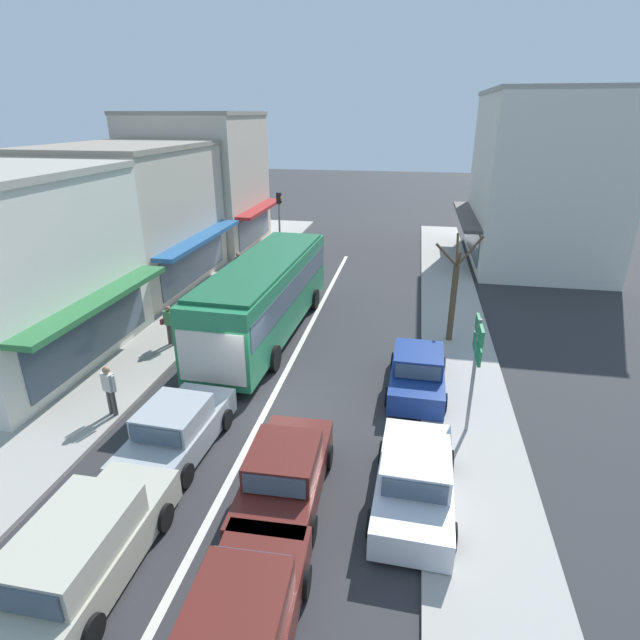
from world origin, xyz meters
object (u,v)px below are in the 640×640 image
(wagon_queue_gap_filler, at_px, (85,549))
(sedan_queue_far_back, at_px, (285,475))
(pedestrian_with_handbag_near, at_px, (169,323))
(pedestrian_browsing_midblock, at_px, (238,266))
(traffic_light_downstreet, at_px, (279,215))
(sedan_behind_bus_mid, at_px, (241,626))
(parked_sedan_kerb_second, at_px, (418,371))
(sedan_adjacent_lane_trail, at_px, (177,431))
(city_bus, at_px, (266,292))
(street_tree_right, at_px, (454,294))
(parked_sedan_kerb_front, at_px, (415,479))
(directional_road_sign, at_px, (477,350))
(pedestrian_far_walker, at_px, (109,388))

(wagon_queue_gap_filler, distance_m, sedan_queue_far_back, 4.41)
(pedestrian_with_handbag_near, bearing_deg, pedestrian_browsing_midblock, 89.79)
(traffic_light_downstreet, relative_size, pedestrian_browsing_midblock, 2.58)
(wagon_queue_gap_filler, height_order, sedan_behind_bus_mid, wagon_queue_gap_filler)
(sedan_queue_far_back, distance_m, parked_sedan_kerb_second, 6.57)
(sedan_adjacent_lane_trail, distance_m, pedestrian_browsing_midblock, 14.47)
(sedan_behind_bus_mid, xyz_separation_m, pedestrian_with_handbag_near, (-6.73, 11.11, 0.40))
(city_bus, bearing_deg, sedan_behind_bus_mid, -75.60)
(sedan_behind_bus_mid, bearing_deg, pedestrian_with_handbag_near, 121.22)
(sedan_behind_bus_mid, xyz_separation_m, street_tree_right, (4.13, 13.66, 1.41))
(wagon_queue_gap_filler, xyz_separation_m, parked_sedan_kerb_second, (6.37, 8.74, -0.08))
(sedan_adjacent_lane_trail, height_order, street_tree_right, street_tree_right)
(city_bus, distance_m, parked_sedan_kerb_front, 10.82)
(city_bus, distance_m, street_tree_right, 7.51)
(city_bus, bearing_deg, pedestrian_browsing_midblock, 118.84)
(city_bus, distance_m, pedestrian_with_handbag_near, 3.98)
(parked_sedan_kerb_second, bearing_deg, traffic_light_downstreet, 120.37)
(street_tree_right, distance_m, pedestrian_with_handbag_near, 11.21)
(directional_road_sign, relative_size, street_tree_right, 0.81)
(parked_sedan_kerb_second, xyz_separation_m, pedestrian_far_walker, (-9.07, -3.49, 0.40))
(pedestrian_far_walker, bearing_deg, wagon_queue_gap_filler, -62.81)
(sedan_queue_far_back, height_order, pedestrian_with_handbag_near, pedestrian_with_handbag_near)
(wagon_queue_gap_filler, xyz_separation_m, pedestrian_far_walker, (-2.70, 5.26, 0.32))
(pedestrian_browsing_midblock, bearing_deg, street_tree_right, -26.79)
(directional_road_sign, bearing_deg, wagon_queue_gap_filler, -140.55)
(sedan_adjacent_lane_trail, distance_m, pedestrian_with_handbag_near, 6.89)
(city_bus, height_order, directional_road_sign, directional_road_sign)
(street_tree_right, height_order, pedestrian_browsing_midblock, street_tree_right)
(sedan_adjacent_lane_trail, bearing_deg, pedestrian_browsing_midblock, 102.60)
(traffic_light_downstreet, height_order, street_tree_right, street_tree_right)
(sedan_adjacent_lane_trail, height_order, pedestrian_far_walker, pedestrian_far_walker)
(wagon_queue_gap_filler, relative_size, pedestrian_far_walker, 2.76)
(street_tree_right, xyz_separation_m, pedestrian_far_walker, (-10.33, -7.52, -1.00))
(sedan_adjacent_lane_trail, distance_m, directional_road_sign, 8.44)
(city_bus, distance_m, parked_sedan_kerb_second, 7.18)
(city_bus, distance_m, directional_road_sign, 9.59)
(sedan_behind_bus_mid, distance_m, pedestrian_far_walker, 8.74)
(directional_road_sign, distance_m, pedestrian_browsing_midblock, 16.24)
(city_bus, bearing_deg, directional_road_sign, -36.73)
(parked_sedan_kerb_second, xyz_separation_m, pedestrian_browsing_midblock, (-9.57, 9.50, 0.40))
(traffic_light_downstreet, height_order, pedestrian_with_handbag_near, traffic_light_downstreet)
(pedestrian_with_handbag_near, bearing_deg, parked_sedan_kerb_second, -8.78)
(sedan_queue_far_back, xyz_separation_m, street_tree_right, (4.34, 9.84, 1.41))
(parked_sedan_kerb_second, bearing_deg, pedestrian_browsing_midblock, 135.20)
(wagon_queue_gap_filler, bearing_deg, street_tree_right, 59.14)
(parked_sedan_kerb_second, xyz_separation_m, directional_road_sign, (1.45, -2.31, 2.04))
(sedan_queue_far_back, distance_m, directional_road_sign, 6.07)
(sedan_queue_far_back, distance_m, sedan_adjacent_lane_trail, 3.55)
(parked_sedan_kerb_second, relative_size, traffic_light_downstreet, 1.01)
(traffic_light_downstreet, xyz_separation_m, pedestrian_with_handbag_near, (-0.96, -13.27, -1.79))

